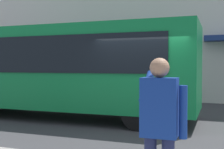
% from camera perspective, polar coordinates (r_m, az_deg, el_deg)
% --- Properties ---
extents(ground_plane, '(60.00, 60.00, 0.00)m').
position_cam_1_polar(ground_plane, '(8.65, 6.42, -10.07)').
color(ground_plane, '#38383A').
extents(red_bus, '(9.05, 2.54, 3.08)m').
position_cam_1_polar(red_bus, '(10.19, -9.77, 1.23)').
color(red_bus, '#0F7238').
rests_on(red_bus, ground_plane).
extents(pedestrian_photographer, '(0.53, 0.52, 1.70)m').
position_cam_1_polar(pedestrian_photographer, '(3.39, 9.16, -8.88)').
color(pedestrian_photographer, '#1E2347').
rests_on(pedestrian_photographer, sidewalk_curb).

